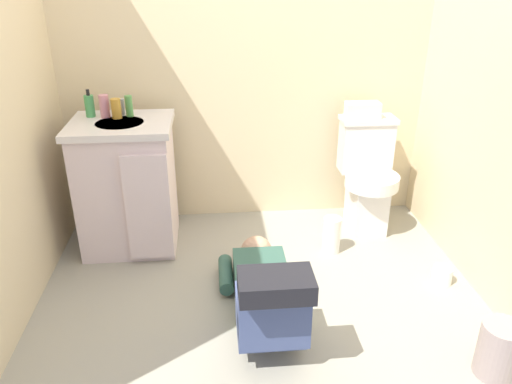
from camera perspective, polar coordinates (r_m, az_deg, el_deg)
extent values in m
cube|color=#9A9685|center=(2.82, 0.45, -11.83)|extent=(2.91, 2.97, 0.04)
cube|color=beige|center=(3.31, -1.29, 16.81)|extent=(2.57, 0.08, 2.40)
cube|color=silver|center=(3.43, 12.60, -1.25)|extent=(0.22, 0.30, 0.38)
cylinder|color=silver|center=(3.30, 13.20, 1.26)|extent=(0.35, 0.35, 0.08)
cube|color=silver|center=(3.41, 12.53, 5.16)|extent=(0.34, 0.17, 0.34)
cube|color=silver|center=(3.35, 12.82, 8.14)|extent=(0.36, 0.19, 0.03)
cube|color=silver|center=(3.18, -14.54, 0.43)|extent=(0.56, 0.48, 0.78)
cube|color=silver|center=(3.04, -15.36, 7.48)|extent=(0.60, 0.52, 0.04)
cylinder|color=silver|center=(3.03, -15.41, 7.27)|extent=(0.28, 0.28, 0.05)
cube|color=silver|center=(2.94, -12.31, -1.85)|extent=(0.26, 0.03, 0.66)
cylinder|color=silver|center=(3.16, -15.11, 9.44)|extent=(0.02, 0.02, 0.10)
cube|color=#33594C|center=(2.72, 0.69, -10.71)|extent=(0.29, 0.52, 0.17)
sphere|color=tan|center=(2.98, 0.05, -6.88)|extent=(0.19, 0.19, 0.19)
cube|color=#445381|center=(2.37, 1.61, -13.88)|extent=(0.31, 0.28, 0.20)
cube|color=#445381|center=(2.19, 2.09, -13.72)|extent=(0.31, 0.12, 0.32)
cube|color=black|center=(2.05, 2.32, -10.67)|extent=(0.31, 0.19, 0.09)
cylinder|color=#33594C|center=(2.85, -3.50, -9.44)|extent=(0.08, 0.30, 0.08)
cube|color=silver|center=(3.32, 12.18, 9.21)|extent=(0.22, 0.11, 0.10)
cylinder|color=#439A52|center=(3.17, -18.62, 9.36)|extent=(0.06, 0.06, 0.13)
cylinder|color=black|center=(3.15, -18.82, 10.81)|extent=(0.02, 0.02, 0.04)
cylinder|color=pink|center=(3.13, -17.06, 9.43)|extent=(0.06, 0.06, 0.14)
cylinder|color=gold|center=(3.10, -15.81, 9.24)|extent=(0.06, 0.06, 0.12)
cylinder|color=#519849|center=(3.12, -14.43, 9.57)|extent=(0.04, 0.04, 0.13)
cylinder|color=gray|center=(2.50, 26.22, -16.01)|extent=(0.18, 0.18, 0.26)
cylinder|color=white|center=(3.15, 8.71, -4.91)|extent=(0.11, 0.11, 0.23)
cylinder|color=white|center=(3.04, 20.68, -9.00)|extent=(0.11, 0.11, 0.10)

